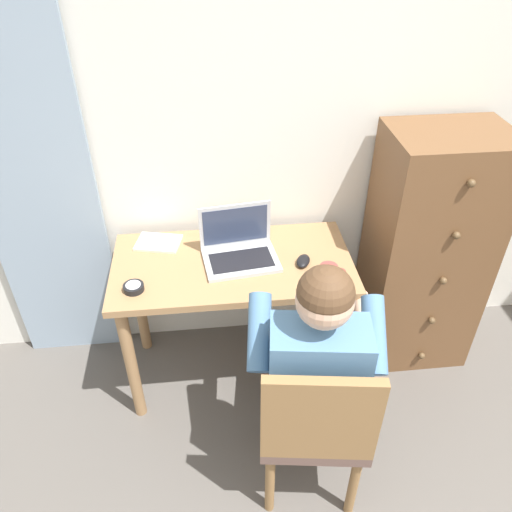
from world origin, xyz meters
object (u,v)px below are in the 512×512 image
(desk_clock, at_px, (134,287))
(coffee_mug, at_px, (329,275))
(computer_mouse, at_px, (303,261))
(person_seated, at_px, (315,356))
(laptop, at_px, (239,248))
(desk, at_px, (233,282))
(dresser, at_px, (426,253))
(chair, at_px, (315,423))
(notebook_pad, at_px, (158,243))

(desk_clock, height_order, coffee_mug, coffee_mug)
(desk_clock, bearing_deg, computer_mouse, 7.87)
(desk_clock, bearing_deg, person_seated, -27.86)
(laptop, xyz_separation_m, coffee_mug, (0.37, -0.24, -0.00))
(laptop, relative_size, coffee_mug, 3.07)
(person_seated, distance_m, laptop, 0.64)
(desk, bearing_deg, dresser, 5.19)
(desk, height_order, desk_clock, desk_clock)
(dresser, height_order, desk_clock, dresser)
(person_seated, relative_size, computer_mouse, 11.84)
(chair, distance_m, coffee_mug, 0.62)
(laptop, bearing_deg, coffee_mug, -32.35)
(desk, xyz_separation_m, notebook_pad, (-0.35, 0.19, 0.13))
(dresser, relative_size, computer_mouse, 13.03)
(desk, relative_size, person_seated, 0.95)
(dresser, xyz_separation_m, coffee_mug, (-0.58, -0.29, 0.14))
(desk, height_order, chair, chair)
(chair, xyz_separation_m, laptop, (-0.23, 0.76, 0.32))
(person_seated, bearing_deg, computer_mouse, 85.47)
(dresser, height_order, computer_mouse, dresser)
(desk, xyz_separation_m, laptop, (0.03, 0.04, 0.17))
(person_seated, distance_m, desk_clock, 0.83)
(laptop, relative_size, computer_mouse, 3.68)
(person_seated, bearing_deg, desk, 117.96)
(desk, bearing_deg, person_seated, -62.04)
(desk, xyz_separation_m, computer_mouse, (0.33, -0.05, 0.14))
(dresser, bearing_deg, desk_clock, -170.25)
(desk, height_order, laptop, laptop)
(desk, relative_size, desk_clock, 12.45)
(dresser, xyz_separation_m, person_seated, (-0.70, -0.63, 0.01))
(computer_mouse, bearing_deg, person_seated, -71.68)
(dresser, xyz_separation_m, laptop, (-0.96, -0.05, 0.15))
(computer_mouse, bearing_deg, dresser, 34.74)
(chair, bearing_deg, desk_clock, 141.26)
(chair, relative_size, computer_mouse, 8.66)
(chair, relative_size, coffee_mug, 7.22)
(chair, relative_size, notebook_pad, 4.13)
(laptop, bearing_deg, notebook_pad, 158.74)
(chair, distance_m, computer_mouse, 0.73)
(dresser, xyz_separation_m, chair, (-0.73, -0.81, -0.17))
(laptop, distance_m, coffee_mug, 0.44)
(laptop, height_order, computer_mouse, laptop)
(coffee_mug, bearing_deg, notebook_pad, 152.99)
(person_seated, xyz_separation_m, coffee_mug, (0.12, 0.34, 0.13))
(computer_mouse, distance_m, notebook_pad, 0.71)
(desk, bearing_deg, coffee_mug, -26.16)
(person_seated, distance_m, coffee_mug, 0.38)
(chair, xyz_separation_m, desk_clock, (-0.70, 0.56, 0.28))
(desk, xyz_separation_m, coffee_mug, (0.41, -0.20, 0.17))
(dresser, bearing_deg, laptop, -176.78)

